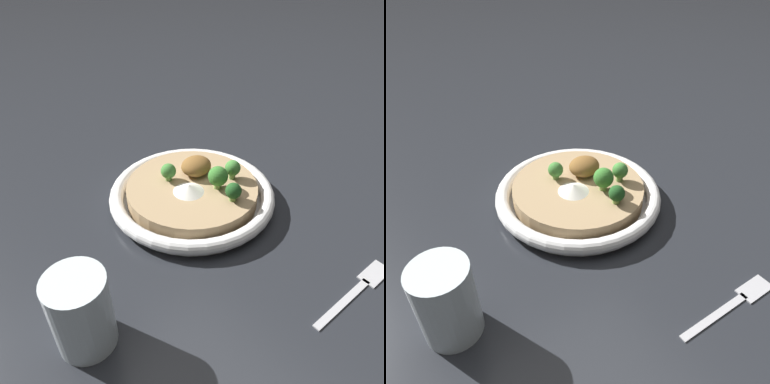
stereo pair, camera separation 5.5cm
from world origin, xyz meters
TOP-DOWN VIEW (x-y plane):
  - ground_plane at (0.00, 0.00)m, footprint 6.00×6.00m
  - risotto_bowl at (0.00, 0.00)m, footprint 0.29×0.29m
  - cheese_sprinkle at (-0.02, -0.01)m, footprint 0.05×0.05m
  - crispy_onion_garnish at (0.03, 0.02)m, footprint 0.06×0.05m
  - broccoli_front_right at (0.02, -0.08)m, footprint 0.03×0.03m
  - broccoli_right at (0.07, -0.03)m, footprint 0.03×0.03m
  - broccoli_front at (0.03, -0.04)m, footprint 0.03×0.03m
  - broccoli_back at (-0.02, 0.04)m, footprint 0.03×0.03m
  - drinking_glass at (-0.27, -0.11)m, footprint 0.07×0.07m
  - fork_utensil at (0.04, -0.30)m, footprint 0.17×0.03m

SIDE VIEW (x-z plane):
  - ground_plane at x=0.00m, z-range 0.00..0.00m
  - fork_utensil at x=0.04m, z-range 0.00..0.00m
  - risotto_bowl at x=0.00m, z-range 0.00..0.04m
  - cheese_sprinkle at x=-0.02m, z-range 0.04..0.05m
  - drinking_glass at x=-0.27m, z-range 0.00..0.11m
  - crispy_onion_garnish at x=0.03m, z-range 0.04..0.07m
  - broccoli_front_right at x=0.02m, z-range 0.04..0.07m
  - broccoli_back at x=-0.02m, z-range 0.04..0.07m
  - broccoli_right at x=0.07m, z-range 0.04..0.08m
  - broccoli_front at x=0.03m, z-range 0.04..0.08m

